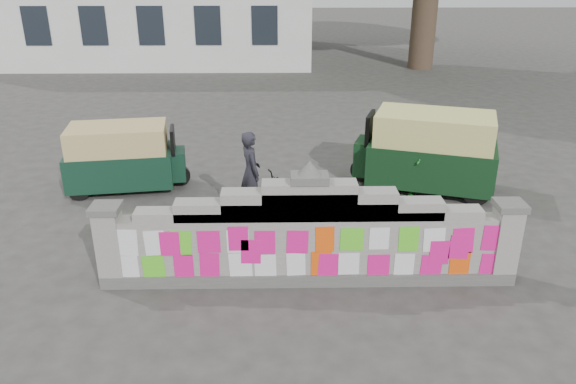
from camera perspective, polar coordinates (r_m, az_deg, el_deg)
name	(u,v)px	position (r m, az deg, el deg)	size (l,w,h in m)	color
ground	(308,281)	(8.96, 2.04, -9.00)	(100.00, 100.00, 0.00)	#383533
parapet_wall	(309,239)	(8.58, 2.11, -4.76)	(6.48, 0.44, 2.01)	#4C4C49
cyclist_bike	(251,199)	(10.69, -3.73, -0.73)	(0.60, 1.73, 0.91)	black
cyclist_rider	(251,184)	(10.57, -3.77, 0.84)	(0.56, 0.37, 1.54)	#23222A
pedestrian	(408,160)	(12.02, 12.06, 3.15)	(0.75, 0.58, 1.54)	green
rickshaw_left	(123,157)	(12.60, -16.42, 3.48)	(2.64, 1.49, 1.42)	#103121
rickshaw_right	(428,150)	(12.43, 14.08, 4.15)	(3.15, 2.17, 1.69)	black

